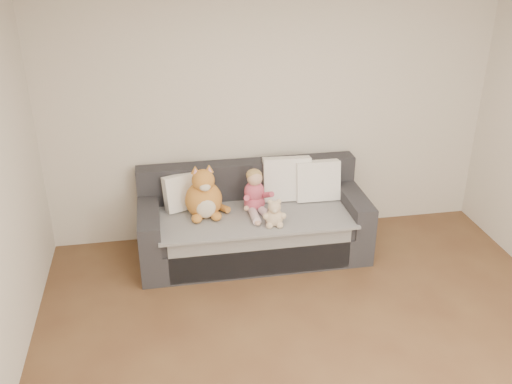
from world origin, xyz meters
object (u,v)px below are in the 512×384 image
(sofa, at_px, (253,224))
(teddy_bear, at_px, (274,215))
(sippy_cup, at_px, (273,218))
(plush_cat, at_px, (204,197))
(toddler, at_px, (255,195))

(sofa, height_order, teddy_bear, sofa)
(teddy_bear, xyz_separation_m, sippy_cup, (-0.00, 0.06, -0.06))
(sippy_cup, bearing_deg, sofa, 114.64)
(teddy_bear, bearing_deg, sofa, 118.07)
(sofa, height_order, sippy_cup, sofa)
(teddy_bear, distance_m, sippy_cup, 0.08)
(plush_cat, relative_size, teddy_bear, 1.97)
(sofa, xyz_separation_m, teddy_bear, (0.14, -0.36, 0.27))
(plush_cat, distance_m, sippy_cup, 0.68)
(toddler, distance_m, teddy_bear, 0.34)
(toddler, xyz_separation_m, plush_cat, (-0.49, 0.01, 0.01))
(sippy_cup, bearing_deg, toddler, 115.18)
(plush_cat, bearing_deg, teddy_bear, -31.27)
(toddler, bearing_deg, teddy_bear, -77.15)
(plush_cat, xyz_separation_m, teddy_bear, (0.61, -0.31, -0.09))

